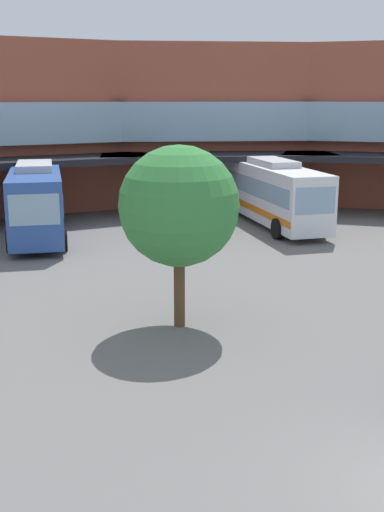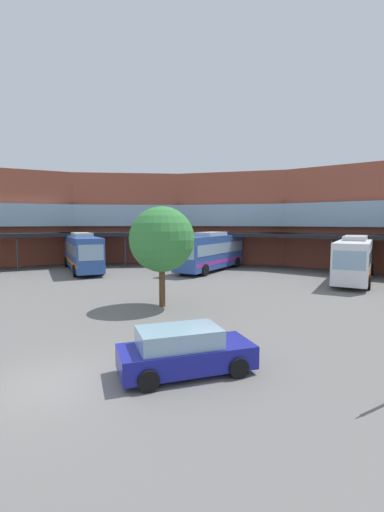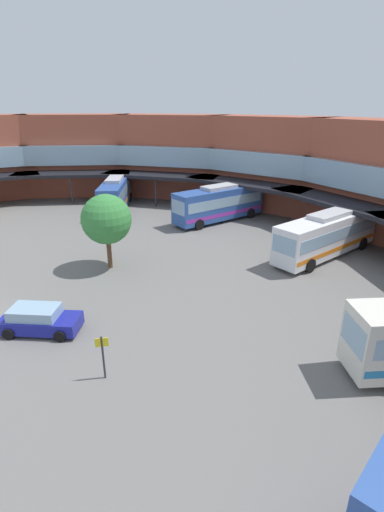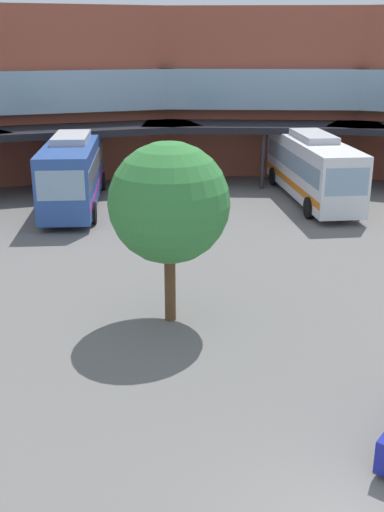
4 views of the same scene
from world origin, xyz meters
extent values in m
cube|color=#9E4C38|center=(6.67, 34.69, 5.36)|extent=(15.64, 8.68, 10.72)
cube|color=#8CADC6|center=(6.56, 34.10, 5.72)|extent=(14.23, 8.64, 2.50)
cube|color=black|center=(5.73, 29.78, 3.57)|extent=(15.26, 6.72, 0.40)
cylinder|color=#2D2D33|center=(5.43, 28.21, 1.79)|extent=(0.20, 0.20, 3.57)
cube|color=#9E4C38|center=(-6.67, 34.69, 5.36)|extent=(15.64, 8.68, 10.72)
cube|color=#8CADC6|center=(-6.56, 34.10, 5.72)|extent=(14.23, 8.64, 2.50)
cube|color=black|center=(-5.73, 29.78, 3.57)|extent=(15.26, 6.72, 0.40)
cylinder|color=#2D2D33|center=(-5.43, 28.21, 1.79)|extent=(0.20, 0.20, 3.57)
cube|color=white|center=(7.49, 25.23, 1.90)|extent=(2.79, 11.56, 3.09)
cube|color=#8CADC6|center=(7.49, 25.23, 2.27)|extent=(2.82, 10.87, 0.99)
cube|color=orange|center=(7.49, 25.23, 1.03)|extent=(2.81, 11.33, 0.37)
cube|color=#8CADC6|center=(7.32, 19.54, 2.27)|extent=(2.16, 0.18, 1.36)
cube|color=#B2B2B7|center=(7.49, 25.23, 3.62)|extent=(1.84, 4.19, 0.36)
cylinder|color=black|center=(8.60, 21.29, 0.55)|extent=(0.33, 1.11, 1.10)
cylinder|color=black|center=(6.15, 21.36, 0.55)|extent=(0.33, 1.11, 1.10)
cylinder|color=black|center=(8.84, 29.10, 0.55)|extent=(0.33, 1.11, 1.10)
cylinder|color=black|center=(6.38, 29.18, 0.55)|extent=(0.33, 1.11, 1.10)
cube|color=#2D519E|center=(-5.84, 25.67, 1.96)|extent=(3.29, 10.94, 3.22)
cube|color=#8CADC6|center=(-5.84, 25.67, 2.35)|extent=(3.30, 10.30, 1.03)
cube|color=purple|center=(-5.84, 25.67, 1.06)|extent=(3.30, 10.73, 0.39)
cube|color=#8CADC6|center=(-6.21, 20.33, 2.35)|extent=(2.24, 0.28, 1.42)
cube|color=#B2B2B7|center=(-5.84, 25.67, 3.75)|extent=(2.05, 4.00, 0.36)
cylinder|color=black|center=(-4.82, 21.92, 0.55)|extent=(0.38, 1.12, 1.10)
cylinder|color=black|center=(-7.36, 22.10, 0.55)|extent=(0.38, 1.12, 1.10)
cylinder|color=black|center=(-4.31, 29.24, 0.55)|extent=(0.38, 1.12, 1.10)
cylinder|color=black|center=(-6.85, 29.42, 0.55)|extent=(0.38, 1.12, 1.10)
cylinder|color=brown|center=(-2.24, 10.16, 1.46)|extent=(0.36, 0.36, 2.91)
sphere|color=#38843D|center=(-2.24, 10.16, 3.96)|extent=(3.81, 3.81, 3.81)
camera|label=1|loc=(-7.44, -8.84, 7.26)|focal=44.84mm
camera|label=2|loc=(8.46, -7.37, 4.95)|focal=24.85mm
camera|label=3|loc=(22.95, -3.04, 12.13)|focal=26.75mm
camera|label=4|loc=(-4.19, -8.43, 8.74)|focal=43.67mm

